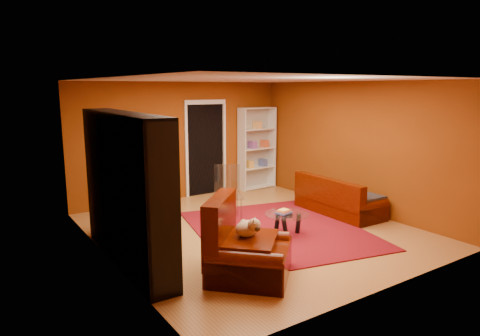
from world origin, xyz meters
TOP-DOWN VIEW (x-y plane):
  - floor at (0.00, 0.00)m, footprint 5.00×5.50m
  - ceiling at (0.00, 0.00)m, footprint 5.00×5.50m
  - wall_back at (0.00, 2.77)m, footprint 5.00×0.05m
  - wall_left at (-2.52, 0.00)m, footprint 0.05×5.50m
  - wall_right at (2.52, 0.00)m, footprint 0.05×5.50m
  - doorway at (0.60, 2.73)m, footprint 1.06×0.60m
  - rug at (0.37, -0.25)m, footprint 3.42×3.77m
  - media_unit at (-2.27, -0.11)m, footprint 0.49×2.80m
  - christmas_tree at (-0.92, 2.15)m, footprint 1.28×1.28m
  - gift_box_teal at (-1.51, 2.26)m, footprint 0.43×0.43m
  - gift_box_green at (-1.08, 2.11)m, footprint 0.32×0.32m
  - gift_box_red at (-0.94, 2.23)m, footprint 0.26×0.26m
  - white_bookshelf at (1.95, 2.57)m, footprint 0.96×0.38m
  - armchair at (-1.13, -1.53)m, footprint 1.57×1.57m
  - dog at (-1.13, -1.46)m, footprint 0.50×0.49m
  - sofa at (2.02, -0.12)m, footprint 0.84×1.80m
  - coffee_table at (0.32, -0.55)m, footprint 0.90×0.90m
  - acrylic_chair at (-0.07, 0.67)m, footprint 0.65×0.67m

SIDE VIEW (x-z plane):
  - floor at x=0.00m, z-range -0.05..0.00m
  - rug at x=0.37m, z-range 0.00..0.02m
  - gift_box_red at x=-0.94m, z-range 0.00..0.22m
  - gift_box_green at x=-1.08m, z-range 0.00..0.27m
  - gift_box_teal at x=-1.51m, z-range 0.00..0.34m
  - coffee_table at x=0.32m, z-range -0.04..0.44m
  - sofa at x=2.02m, z-range 0.00..0.77m
  - armchair at x=-1.13m, z-range 0.00..0.87m
  - acrylic_chair at x=-0.07m, z-range 0.00..0.94m
  - dog at x=-1.13m, z-range 0.51..0.79m
  - christmas_tree at x=-0.92m, z-range -0.03..1.79m
  - white_bookshelf at x=1.95m, z-range -0.03..2.03m
  - doorway at x=0.60m, z-range -0.03..2.13m
  - media_unit at x=-2.27m, z-range 0.00..2.14m
  - wall_back at x=0.00m, z-range 0.00..2.60m
  - wall_left at x=-2.52m, z-range 0.00..2.60m
  - wall_right at x=2.52m, z-range 0.00..2.60m
  - ceiling at x=0.00m, z-range 2.60..2.65m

